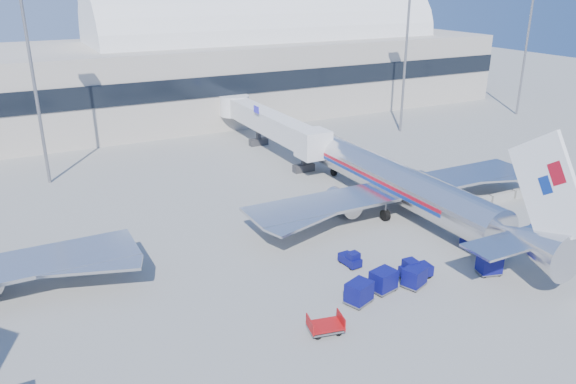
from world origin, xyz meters
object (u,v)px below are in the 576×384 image
airliner_main (402,184)px  cart_train_c (359,292)px  mast_far_east (529,25)px  barrier_mid (502,197)px  barrier_near (479,202)px  mast_east (407,31)px  cart_solo_far (542,233)px  cart_train_b (383,280)px  cart_open_red (326,327)px  mast_west (29,50)px  cart_train_a (414,277)px  cart_solo_near (489,264)px  tug_right (471,238)px  barrier_far (524,192)px  tug_left (350,259)px  jetbridge_near (265,121)px  tug_lead (415,269)px  ramp_worker (553,246)px

airliner_main → cart_train_c: airliner_main is taller
mast_far_east → barrier_mid: bearing=-140.3°
airliner_main → barrier_near: airliner_main is taller
mast_east → cart_solo_far: (-13.22, -36.61, -13.94)m
cart_train_b → cart_open_red: bearing=-171.6°
airliner_main → cart_train_c: size_ratio=16.34×
mast_west → cart_open_red: mast_west is taller
cart_train_a → cart_solo_near: (6.44, -1.20, -0.01)m
mast_west → cart_train_c: 43.44m
mast_east → cart_train_b: bearing=-129.6°
cart_train_a → cart_open_red: (-8.96, -1.99, -0.41)m
mast_west → cart_train_b: (19.37, -37.00, -13.90)m
mast_far_east → cart_open_red: bearing=-147.5°
mast_west → cart_solo_near: size_ratio=10.96×
tug_right → cart_train_c: (-14.00, -3.33, 0.28)m
barrier_far → tug_left: size_ratio=1.45×
cart_open_red → jetbridge_near: bearing=81.5°
barrier_far → cart_solo_far: cart_solo_far is taller
mast_west → cart_solo_near: (28.28, -38.74, -13.96)m
airliner_main → cart_train_b: bearing=-132.7°
barrier_near → cart_solo_near: bearing=-132.1°
tug_left → cart_train_a: cart_train_a is taller
mast_far_east → tug_left: mast_far_east is taller
airliner_main → tug_left: bearing=-146.3°
cart_train_c → cart_open_red: size_ratio=0.91×
tug_lead → cart_solo_near: (5.58, -2.19, 0.09)m
mast_far_east → cart_solo_far: size_ratio=12.03×
airliner_main → cart_solo_far: size_ratio=19.83×
mast_west → cart_solo_far: bearing=-44.9°
airliner_main → barrier_mid: (11.30, -2.51, -2.48)m
mast_east → cart_open_red: mast_east is taller
airliner_main → cart_solo_near: bearing=-97.4°
cart_solo_near → airliner_main: bearing=98.0°
jetbridge_near → tug_lead: bearing=-97.5°
tug_lead → cart_solo_far: (14.08, -0.05, 0.11)m
mast_far_east → barrier_near: mast_far_east is taller
barrier_near → cart_solo_far: size_ratio=1.60×
cart_train_c → cart_solo_near: size_ratio=1.11×
mast_far_east → cart_open_red: size_ratio=8.99×
mast_east → tug_left: (-30.59, -32.57, -14.19)m
tug_left → cart_solo_near: 10.81m
tug_lead → cart_solo_near: 6.00m
cart_train_c → cart_solo_near: (11.46, -1.18, -0.06)m
tug_lead → cart_solo_near: tug_lead is taller
tug_right → ramp_worker: size_ratio=1.12×
tug_left → cart_train_c: bearing=148.7°
mast_east → cart_train_b: size_ratio=10.37×
tug_right → mast_west: bearing=177.7°
cart_open_red → cart_solo_far: bearing=18.5°
cart_solo_far → tug_right: bearing=161.2°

